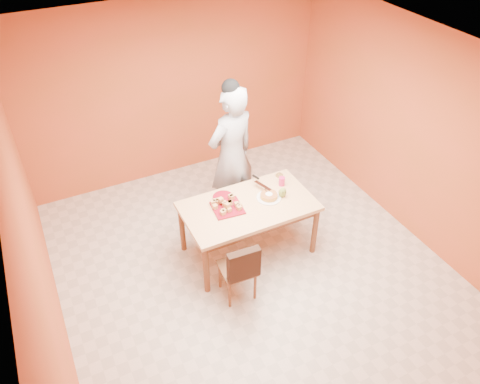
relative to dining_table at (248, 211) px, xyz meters
name	(u,v)px	position (x,y,z in m)	size (l,w,h in m)	color
floor	(253,269)	(-0.10, -0.34, -0.67)	(5.00, 5.00, 0.00)	#B9B09E
ceiling	(258,62)	(-0.10, -0.34, 2.03)	(5.00, 5.00, 0.00)	silver
wall_back	(175,91)	(-0.10, 2.16, 0.68)	(4.50, 4.50, 0.00)	#CA4F2E
wall_left	(35,249)	(-2.35, -0.34, 0.68)	(5.00, 5.00, 0.00)	#CA4F2E
wall_right	(416,135)	(2.15, -0.34, 0.68)	(5.00, 5.00, 0.00)	#CA4F2E
dining_table	(248,211)	(0.00, 0.00, 0.00)	(1.60, 0.90, 0.76)	#F3BD7F
dining_chair	(238,268)	(-0.43, -0.59, -0.23)	(0.41, 0.47, 0.85)	brown
pastry_pile	(227,204)	(-0.26, 0.05, 0.17)	(0.31, 0.31, 0.10)	tan
person	(232,156)	(0.13, 0.75, 0.32)	(0.72, 0.47, 1.97)	#969699
pastry_platter	(227,208)	(-0.26, 0.05, 0.10)	(0.35, 0.35, 0.02)	maroon
red_dinner_plate	(223,197)	(-0.22, 0.26, 0.10)	(0.26, 0.26, 0.02)	maroon
white_cake_plate	(269,198)	(0.28, 0.01, 0.10)	(0.30, 0.30, 0.01)	silver
sponge_cake	(269,196)	(0.28, 0.01, 0.13)	(0.21, 0.21, 0.05)	gold
cake_server	(263,186)	(0.29, 0.19, 0.16)	(0.05, 0.26, 0.01)	silver
egg_ornament	(282,192)	(0.45, -0.04, 0.16)	(0.10, 0.08, 0.13)	olive
magenta_glass	(282,181)	(0.56, 0.17, 0.15)	(0.08, 0.08, 0.11)	#C51D58
checker_tin	(279,175)	(0.63, 0.35, 0.11)	(0.09, 0.09, 0.03)	#3E2710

